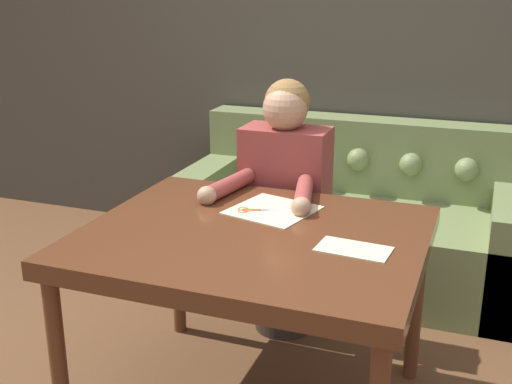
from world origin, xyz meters
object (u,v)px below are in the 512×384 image
at_px(couch, 350,224).
at_px(person, 284,209).
at_px(scissors, 255,211).
at_px(dining_table, 253,250).

distance_m(couch, person, 0.82).
bearing_deg(person, scissors, -87.48).
xyz_separation_m(couch, scissors, (-0.14, -1.18, 0.46)).
height_order(dining_table, scissors, scissors).
height_order(person, scissors, person).
relative_size(dining_table, person, 1.00).
bearing_deg(dining_table, couch, 87.06).
bearing_deg(couch, scissors, -96.93).
xyz_separation_m(dining_table, person, (-0.09, 0.65, -0.07)).
height_order(dining_table, couch, couch).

